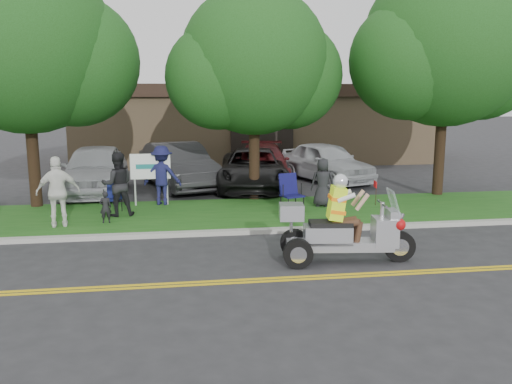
{
  "coord_description": "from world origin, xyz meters",
  "views": [
    {
      "loc": [
        -2.09,
        -10.62,
        3.74
      ],
      "look_at": [
        -0.21,
        2.0,
        1.32
      ],
      "focal_mm": 38.0,
      "sensor_mm": 36.0,
      "label": 1
    }
  ],
  "objects": [
    {
      "name": "spectator_chair_b",
      "position": [
        2.45,
        5.63,
        0.87
      ],
      "size": [
        0.84,
        0.66,
        1.53
      ],
      "primitive_type": "imported",
      "rotation": [
        0.0,
        0.0,
        2.89
      ],
      "color": "black",
      "rests_on": "grass_verge"
    },
    {
      "name": "centerline_near",
      "position": [
        0.0,
        -0.58,
        0.01
      ],
      "size": [
        60.0,
        0.1,
        0.01
      ],
      "primitive_type": "cube",
      "color": "gold",
      "rests_on": "ground"
    },
    {
      "name": "spectator_adult_mid",
      "position": [
        -3.79,
        5.23,
        1.04
      ],
      "size": [
        1.01,
        0.84,
        1.86
      ],
      "primitive_type": "imported",
      "rotation": [
        0.0,
        0.0,
        3.3
      ],
      "color": "black",
      "rests_on": "grass_verge"
    },
    {
      "name": "lawn_chair_a",
      "position": [
        -3.98,
        5.79,
        0.63
      ],
      "size": [
        0.62,
        0.63,
        0.93
      ],
      "rotation": [
        0.0,
        0.0,
        -0.31
      ],
      "color": "black",
      "rests_on": "grass_verge"
    },
    {
      "name": "parked_car_left",
      "position": [
        -2.0,
        10.14,
        0.86
      ],
      "size": [
        3.27,
        5.52,
        1.72
      ],
      "primitive_type": "imported",
      "rotation": [
        0.0,
        0.0,
        0.3
      ],
      "color": "#29292B",
      "rests_on": "ground"
    },
    {
      "name": "tree_mid",
      "position": [
        0.55,
        7.23,
        4.43
      ],
      "size": [
        5.88,
        4.8,
        7.05
      ],
      "color": "#332114",
      "rests_on": "ground"
    },
    {
      "name": "lawn_chair_b",
      "position": [
        1.29,
        5.12,
        0.74
      ],
      "size": [
        0.75,
        0.77,
        1.14
      ],
      "rotation": [
        0.0,
        0.0,
        0.3
      ],
      "color": "black",
      "rests_on": "grass_verge"
    },
    {
      "name": "centerline_far",
      "position": [
        0.0,
        -0.42,
        0.01
      ],
      "size": [
        60.0,
        0.1,
        0.01
      ],
      "primitive_type": "cube",
      "color": "gold",
      "rests_on": "ground"
    },
    {
      "name": "grass_verge",
      "position": [
        0.0,
        5.2,
        0.06
      ],
      "size": [
        60.0,
        4.0,
        0.1
      ],
      "primitive_type": "cube",
      "color": "#195316",
      "rests_on": "ground"
    },
    {
      "name": "business_sign",
      "position": [
        -2.9,
        6.6,
        1.26
      ],
      "size": [
        1.25,
        0.06,
        1.75
      ],
      "color": "silver",
      "rests_on": "ground"
    },
    {
      "name": "parked_car_mid",
      "position": [
        0.8,
        9.48,
        0.76
      ],
      "size": [
        3.29,
        5.78,
        1.52
      ],
      "primitive_type": "imported",
      "rotation": [
        0.0,
        0.0,
        -0.14
      ],
      "color": "black",
      "rests_on": "ground"
    },
    {
      "name": "spectator_adult_right",
      "position": [
        -5.23,
        4.16,
        1.06
      ],
      "size": [
        1.18,
        0.67,
        1.9
      ],
      "primitive_type": "imported",
      "rotation": [
        0.0,
        0.0,
        3.34
      ],
      "color": "white",
      "rests_on": "grass_verge"
    },
    {
      "name": "trike_scooter",
      "position": [
        1.43,
        0.41,
        0.69
      ],
      "size": [
        3.01,
        1.08,
        1.97
      ],
      "rotation": [
        0.0,
        0.0,
        -0.12
      ],
      "color": "black",
      "rests_on": "ground"
    },
    {
      "name": "child_left",
      "position": [
        -4.05,
        4.39,
        0.55
      ],
      "size": [
        0.35,
        0.26,
        0.89
      ],
      "primitive_type": "imported",
      "rotation": [
        0.0,
        0.0,
        3.3
      ],
      "color": "black",
      "rests_on": "grass_verge"
    },
    {
      "name": "parked_car_far_left",
      "position": [
        -5.0,
        9.4,
        0.89
      ],
      "size": [
        2.17,
        5.27,
        1.79
      ],
      "primitive_type": "imported",
      "rotation": [
        0.0,
        0.0,
        0.01
      ],
      "color": "#A5A7AD",
      "rests_on": "ground"
    },
    {
      "name": "parked_car_far_right",
      "position": [
        4.0,
        10.74,
        0.81
      ],
      "size": [
        3.51,
        5.14,
        1.63
      ],
      "primitive_type": "imported",
      "rotation": [
        0.0,
        0.0,
        0.37
      ],
      "color": "#B3B5BB",
      "rests_on": "ground"
    },
    {
      "name": "commercial_building",
      "position": [
        2.0,
        18.98,
        2.01
      ],
      "size": [
        18.0,
        8.2,
        4.0
      ],
      "color": "#9E7F5B",
      "rests_on": "ground"
    },
    {
      "name": "tree_left",
      "position": [
        -6.44,
        7.03,
        4.85
      ],
      "size": [
        6.62,
        5.4,
        7.78
      ],
      "color": "#332114",
      "rests_on": "ground"
    },
    {
      "name": "spectator_chair_a",
      "position": [
        -2.55,
        6.64,
        1.05
      ],
      "size": [
        1.36,
        1.0,
        1.89
      ],
      "primitive_type": "imported",
      "rotation": [
        0.0,
        0.0,
        2.87
      ],
      "color": "#1A1B48",
      "rests_on": "grass_verge"
    },
    {
      "name": "ground",
      "position": [
        0.0,
        0.0,
        0.0
      ],
      "size": [
        120.0,
        120.0,
        0.0
      ],
      "primitive_type": "plane",
      "color": "#28282B",
      "rests_on": "ground"
    },
    {
      "name": "tree_right",
      "position": [
        7.06,
        7.03,
        5.03
      ],
      "size": [
        6.86,
        5.6,
        8.07
      ],
      "color": "#332114",
      "rests_on": "ground"
    },
    {
      "name": "parked_car_right",
      "position": [
        1.35,
        10.82,
        0.76
      ],
      "size": [
        2.88,
        5.51,
        1.53
      ],
      "primitive_type": "imported",
      "rotation": [
        0.0,
        0.0,
        -0.15
      ],
      "color": "#521316",
      "rests_on": "ground"
    },
    {
      "name": "curb",
      "position": [
        0.0,
        3.05,
        0.06
      ],
      "size": [
        60.0,
        0.25,
        0.12
      ],
      "primitive_type": "cube",
      "color": "#A8A89E",
      "rests_on": "ground"
    }
  ]
}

